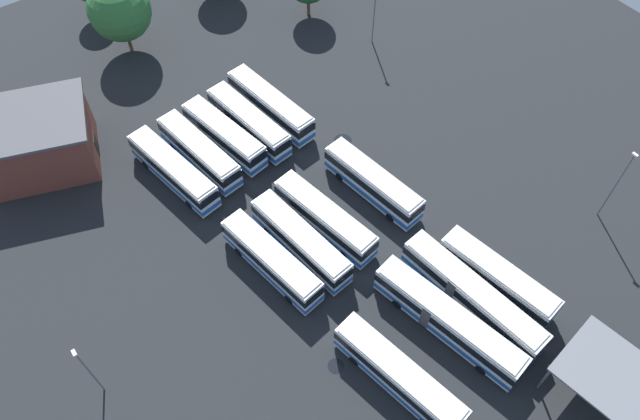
% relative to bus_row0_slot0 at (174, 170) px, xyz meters
% --- Properties ---
extents(ground_plane, '(110.40, 110.40, 0.00)m').
position_rel_bus_row0_slot0_xyz_m(ground_plane, '(14.21, 8.89, -1.80)').
color(ground_plane, black).
extents(bus_row0_slot0, '(12.37, 4.33, 3.40)m').
position_rel_bus_row0_slot0_xyz_m(bus_row0_slot0, '(0.00, 0.00, 0.00)').
color(bus_row0_slot0, silver).
rests_on(bus_row0_slot0, ground_plane).
extents(bus_row0_slot1, '(11.66, 3.89, 3.40)m').
position_rel_bus_row0_slot0_xyz_m(bus_row0_slot1, '(-0.65, 3.44, -0.00)').
color(bus_row0_slot1, silver).
rests_on(bus_row0_slot1, ground_plane).
extents(bus_row0_slot2, '(11.50, 4.22, 3.40)m').
position_rel_bus_row0_slot0_xyz_m(bus_row0_slot2, '(-1.16, 6.83, -0.00)').
color(bus_row0_slot2, silver).
rests_on(bus_row0_slot2, ground_plane).
extents(bus_row0_slot3, '(11.93, 3.79, 3.40)m').
position_rel_bus_row0_slot0_xyz_m(bus_row0_slot3, '(-1.24, 10.02, -0.00)').
color(bus_row0_slot3, silver).
rests_on(bus_row0_slot3, ground_plane).
extents(bus_row0_slot4, '(12.56, 3.88, 3.40)m').
position_rel_bus_row0_slot0_xyz_m(bus_row0_slot4, '(-2.06, 13.44, 0.00)').
color(bus_row0_slot4, silver).
rests_on(bus_row0_slot4, ground_plane).
extents(bus_row1_slot0, '(11.83, 4.07, 3.40)m').
position_rel_bus_row0_slot0_xyz_m(bus_row1_slot0, '(15.15, 2.18, -0.00)').
color(bus_row1_slot0, silver).
rests_on(bus_row1_slot0, ground_plane).
extents(bus_row1_slot1, '(12.08, 3.74, 3.40)m').
position_rel_bus_row0_slot0_xyz_m(bus_row1_slot1, '(14.97, 5.62, -0.00)').
color(bus_row1_slot1, silver).
rests_on(bus_row1_slot1, ground_plane).
extents(bus_row1_slot2, '(12.12, 4.30, 3.40)m').
position_rel_bus_row0_slot0_xyz_m(bus_row1_slot2, '(14.20, 9.04, -0.00)').
color(bus_row1_slot2, silver).
rests_on(bus_row1_slot2, ground_plane).
extents(bus_row1_slot4, '(11.96, 3.92, 3.40)m').
position_rel_bus_row0_slot0_xyz_m(bus_row1_slot4, '(13.54, 15.64, -0.00)').
color(bus_row1_slot4, silver).
rests_on(bus_row1_slot4, ground_plane).
extents(bus_row2_slot0, '(12.63, 4.58, 3.40)m').
position_rel_bus_row0_slot0_xyz_m(bus_row2_slot0, '(30.58, 4.51, 0.00)').
color(bus_row2_slot0, silver).
rests_on(bus_row2_slot0, ground_plane).
extents(bus_row2_slot2, '(14.92, 5.18, 3.40)m').
position_rel_bus_row0_slot0_xyz_m(bus_row2_slot2, '(29.28, 11.19, 0.00)').
color(bus_row2_slot2, silver).
rests_on(bus_row2_slot2, ground_plane).
extents(bus_row2_slot3, '(14.90, 4.04, 3.40)m').
position_rel_bus_row0_slot0_xyz_m(bus_row2_slot3, '(28.76, 14.62, 0.00)').
color(bus_row2_slot3, silver).
rests_on(bus_row2_slot3, ground_plane).
extents(bus_row2_slot4, '(11.89, 4.29, 3.40)m').
position_rel_bus_row0_slot0_xyz_m(bus_row2_slot4, '(28.88, 17.78, -0.00)').
color(bus_row2_slot4, silver).
rests_on(bus_row2_slot4, ground_plane).
extents(depot_building, '(12.83, 14.08, 6.47)m').
position_rel_bus_row0_slot0_xyz_m(depot_building, '(-10.77, -9.97, 1.45)').
color(depot_building, brown).
rests_on(depot_building, ground_plane).
extents(maintenance_shelter, '(10.78, 8.02, 4.11)m').
position_rel_bus_row0_slot0_xyz_m(maintenance_shelter, '(42.02, 17.59, 2.12)').
color(maintenance_shelter, slate).
rests_on(maintenance_shelter, ground_plane).
extents(lamp_post_near_entrance, '(0.56, 0.28, 7.82)m').
position_rel_bus_row0_slot0_xyz_m(lamp_post_near_entrance, '(16.40, -15.71, 2.52)').
color(lamp_post_near_entrance, slate).
rests_on(lamp_post_near_entrance, ground_plane).
extents(lamp_post_by_building, '(0.56, 0.28, 9.08)m').
position_rel_bus_row0_slot0_xyz_m(lamp_post_by_building, '(-5.64, 31.27, 3.16)').
color(lamp_post_by_building, slate).
rests_on(lamp_post_by_building, ground_plane).
extents(lamp_post_mid_lot, '(0.56, 0.28, 9.26)m').
position_rel_bus_row0_slot0_xyz_m(lamp_post_mid_lot, '(29.21, 32.52, 3.25)').
color(lamp_post_mid_lot, slate).
rests_on(lamp_post_mid_lot, ground_plane).
extents(tree_northwest, '(7.54, 7.54, 9.70)m').
position_rel_bus_row0_slot0_xyz_m(tree_northwest, '(-22.41, 5.64, 4.13)').
color(tree_northwest, brown).
rests_on(tree_northwest, ground_plane).
extents(puddle_between_rows, '(1.99, 1.99, 0.01)m').
position_rel_bus_row0_slot0_xyz_m(puddle_between_rows, '(5.81, 17.77, -1.80)').
color(puddle_between_rows, black).
rests_on(puddle_between_rows, ground_plane).
extents(puddle_centre_drain, '(1.44, 1.44, 0.01)m').
position_rel_bus_row0_slot0_xyz_m(puddle_centre_drain, '(26.32, 1.27, -1.80)').
color(puddle_centre_drain, black).
rests_on(puddle_centre_drain, ground_plane).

